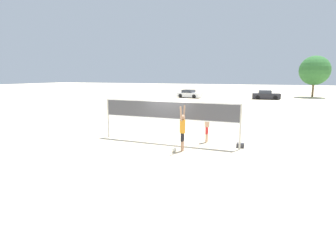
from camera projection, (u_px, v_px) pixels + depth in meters
name	position (u px, v px, depth m)	size (l,w,h in m)	color
ground_plane	(168.00, 143.00, 14.68)	(200.00, 200.00, 0.00)	beige
volleyball_net	(168.00, 112.00, 14.39)	(7.88, 0.09, 2.34)	beige
player_spiker	(182.00, 127.00, 12.84)	(0.28, 0.72, 2.27)	tan
player_blocker	(207.00, 122.00, 14.57)	(0.28, 0.71, 2.20)	tan
volleyball	(174.00, 150.00, 12.89)	(0.23, 0.23, 0.23)	silver
gear_bag	(240.00, 145.00, 13.67)	(0.38, 0.34, 0.23)	#2D2D33
parked_car_near	(266.00, 95.00, 41.31)	(4.31, 2.23, 1.41)	#232328
parked_car_mid	(189.00, 94.00, 44.14)	(4.39, 2.54, 1.36)	silver
tree_left_cluster	(315.00, 70.00, 44.40)	(4.94, 4.94, 7.03)	brown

